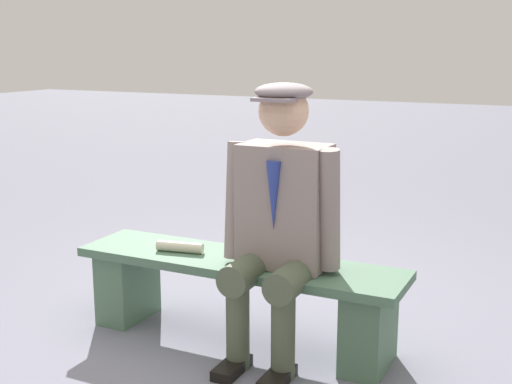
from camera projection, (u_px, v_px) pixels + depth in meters
name	position (u px, v px, depth m)	size (l,w,h in m)	color
ground_plane	(238.00, 340.00, 3.47)	(30.00, 30.00, 0.00)	slate
bench	(238.00, 289.00, 3.41)	(1.69, 0.41, 0.44)	#4A6D55
seated_man	(280.00, 212.00, 3.16)	(0.58, 0.57, 1.31)	gray
rolled_magazine	(180.00, 247.00, 3.48)	(0.05, 0.05, 0.25)	beige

